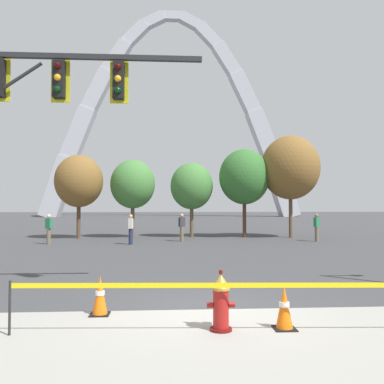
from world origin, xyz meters
name	(u,v)px	position (x,y,z in m)	size (l,w,h in m)	color
ground_plane	(206,308)	(0.00, 0.00, 0.00)	(240.00, 240.00, 0.00)	#3D3D3F
fire_hydrant	(221,302)	(0.11, -1.47, 0.47)	(0.46, 0.48, 0.99)	#5E0F0D
caution_tape_barrier	(222,296)	(0.11, -1.70, 0.62)	(6.76, 0.40, 0.87)	#232326
traffic_cone_by_hydrant	(284,308)	(1.17, -1.47, 0.36)	(0.36, 0.36, 0.73)	black
traffic_cone_mid_sidewalk	(100,296)	(-2.03, -0.42, 0.36)	(0.36, 0.36, 0.73)	black
traffic_signal_gantry	(13,111)	(-4.40, 1.48, 4.27)	(6.42, 0.44, 6.00)	#232326
monument_arch	(172,125)	(0.00, 65.57, 17.00)	(47.63, 3.23, 38.97)	#B2B5BC
tree_far_left	(79,181)	(-6.35, 17.36, 3.59)	(3.00, 3.00, 5.25)	brown
tree_left_mid	(133,184)	(-3.02, 17.83, 3.44)	(2.87, 2.87, 5.03)	brown
tree_center_left	(192,186)	(0.81, 18.04, 3.33)	(2.78, 2.78, 4.87)	brown
tree_center_right	(244,177)	(4.22, 17.59, 3.93)	(3.28, 3.28, 5.74)	#473323
tree_right_mid	(290,168)	(7.17, 17.23, 4.51)	(3.77, 3.77, 6.59)	brown
pedestrian_walking_left	(49,229)	(-7.08, 13.61, 0.82)	(0.39, 0.34, 1.59)	brown
pedestrian_standing_center	(182,227)	(0.05, 14.85, 0.82)	(0.39, 0.35, 1.59)	brown
pedestrian_walking_right	(317,227)	(7.78, 14.35, 0.82)	(0.39, 0.36, 1.59)	brown
pedestrian_near_trees	(131,229)	(-2.71, 13.21, 0.82)	(0.25, 0.37, 1.59)	#232847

